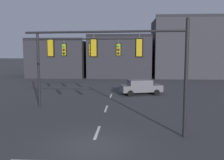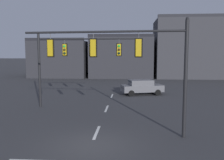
{
  "view_description": "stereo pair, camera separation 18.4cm",
  "coord_description": "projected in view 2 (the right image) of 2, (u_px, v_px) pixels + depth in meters",
  "views": [
    {
      "loc": [
        1.65,
        -11.37,
        4.46
      ],
      "look_at": [
        0.68,
        4.62,
        2.71
      ],
      "focal_mm": 39.24,
      "sensor_mm": 36.0,
      "label": 1
    },
    {
      "loc": [
        1.84,
        -11.35,
        4.46
      ],
      "look_at": [
        0.68,
        4.62,
        2.71
      ],
      "focal_mm": 39.24,
      "sensor_mm": 36.0,
      "label": 2
    }
  ],
  "objects": [
    {
      "name": "ground_plane",
      "position": [
        91.0,
        146.0,
        11.87
      ],
      "size": [
        400.0,
        400.0,
        0.0
      ],
      "primitive_type": "plane",
      "color": "#353538"
    },
    {
      "name": "lane_centreline",
      "position": [
        97.0,
        132.0,
        13.86
      ],
      "size": [
        0.16,
        26.4,
        0.01
      ],
      "color": "silver",
      "rests_on": "ground"
    },
    {
      "name": "signal_mast_near_side",
      "position": [
        128.0,
        56.0,
        13.05
      ],
      "size": [
        8.88,
        0.93,
        6.3
      ],
      "color": "black",
      "rests_on": "ground"
    },
    {
      "name": "signal_mast_far_side",
      "position": [
        71.0,
        56.0,
        19.74
      ],
      "size": [
        8.01,
        0.6,
        6.18
      ],
      "color": "black",
      "rests_on": "ground"
    },
    {
      "name": "car_lot_nearside",
      "position": [
        142.0,
        87.0,
        26.45
      ],
      "size": [
        4.72,
        2.9,
        1.61
      ],
      "color": "slate",
      "rests_on": "ground"
    },
    {
      "name": "building_row",
      "position": [
        190.0,
        53.0,
        46.59
      ],
      "size": [
        59.42,
        13.76,
        11.18
      ],
      "color": "#2D2D33",
      "rests_on": "ground"
    }
  ]
}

